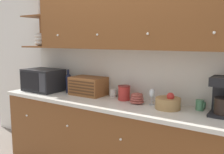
{
  "coord_description": "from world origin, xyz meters",
  "views": [
    {
      "loc": [
        1.58,
        -2.59,
        1.58
      ],
      "look_at": [
        0.0,
        -0.2,
        1.17
      ],
      "focal_mm": 40.0,
      "sensor_mm": 36.0,
      "label": 1
    }
  ],
  "objects_px": {
    "storage_canister": "(124,93)",
    "fruit_basket": "(168,103)",
    "bread_box": "(88,86)",
    "mug": "(113,93)",
    "wine_glass": "(152,94)",
    "microwave": "(43,80)",
    "wine_bottle": "(68,82)",
    "mug_blue_second": "(200,105)",
    "bowl_stack_on_counter": "(137,99)"
  },
  "relations": [
    {
      "from": "storage_canister",
      "to": "fruit_basket",
      "type": "xyz_separation_m",
      "value": [
        0.56,
        -0.08,
        -0.02
      ]
    },
    {
      "from": "bread_box",
      "to": "mug",
      "type": "xyz_separation_m",
      "value": [
        0.31,
        0.09,
        -0.07
      ]
    },
    {
      "from": "storage_canister",
      "to": "wine_glass",
      "type": "distance_m",
      "value": 0.36
    },
    {
      "from": "microwave",
      "to": "storage_canister",
      "type": "distance_m",
      "value": 1.22
    },
    {
      "from": "wine_bottle",
      "to": "mug",
      "type": "height_order",
      "value": "wine_bottle"
    },
    {
      "from": "wine_glass",
      "to": "mug_blue_second",
      "type": "xyz_separation_m",
      "value": [
        0.48,
        0.07,
        -0.07
      ]
    },
    {
      "from": "mug",
      "to": "wine_glass",
      "type": "distance_m",
      "value": 0.58
    },
    {
      "from": "wine_glass",
      "to": "bread_box",
      "type": "bearing_deg",
      "value": 178.87
    },
    {
      "from": "bowl_stack_on_counter",
      "to": "wine_bottle",
      "type": "bearing_deg",
      "value": 179.06
    },
    {
      "from": "wine_bottle",
      "to": "bread_box",
      "type": "distance_m",
      "value": 0.31
    },
    {
      "from": "fruit_basket",
      "to": "mug_blue_second",
      "type": "distance_m",
      "value": 0.31
    },
    {
      "from": "microwave",
      "to": "wine_bottle",
      "type": "relative_size",
      "value": 1.69
    },
    {
      "from": "mug",
      "to": "storage_canister",
      "type": "xyz_separation_m",
      "value": [
        0.21,
        -0.08,
        0.04
      ]
    },
    {
      "from": "storage_canister",
      "to": "wine_glass",
      "type": "bearing_deg",
      "value": -4.29
    },
    {
      "from": "mug",
      "to": "storage_canister",
      "type": "relative_size",
      "value": 0.57
    },
    {
      "from": "wine_bottle",
      "to": "mug_blue_second",
      "type": "xyz_separation_m",
      "value": [
        1.67,
        0.09,
        -0.09
      ]
    },
    {
      "from": "fruit_basket",
      "to": "wine_glass",
      "type": "bearing_deg",
      "value": 164.17
    },
    {
      "from": "mug_blue_second",
      "to": "fruit_basket",
      "type": "bearing_deg",
      "value": -155.24
    },
    {
      "from": "fruit_basket",
      "to": "bowl_stack_on_counter",
      "type": "bearing_deg",
      "value": 176.75
    },
    {
      "from": "storage_canister",
      "to": "mug_blue_second",
      "type": "bearing_deg",
      "value": 3.09
    },
    {
      "from": "microwave",
      "to": "fruit_basket",
      "type": "bearing_deg",
      "value": 1.66
    },
    {
      "from": "bowl_stack_on_counter",
      "to": "wine_glass",
      "type": "height_order",
      "value": "wine_glass"
    },
    {
      "from": "storage_canister",
      "to": "fruit_basket",
      "type": "relative_size",
      "value": 0.67
    },
    {
      "from": "storage_canister",
      "to": "wine_glass",
      "type": "height_order",
      "value": "wine_glass"
    },
    {
      "from": "bowl_stack_on_counter",
      "to": "mug",
      "type": "bearing_deg",
      "value": 160.06
    },
    {
      "from": "wine_bottle",
      "to": "mug_blue_second",
      "type": "distance_m",
      "value": 1.68
    },
    {
      "from": "fruit_basket",
      "to": "storage_canister",
      "type": "bearing_deg",
      "value": 171.49
    },
    {
      "from": "bowl_stack_on_counter",
      "to": "mug_blue_second",
      "type": "distance_m",
      "value": 0.66
    },
    {
      "from": "bread_box",
      "to": "wine_glass",
      "type": "relative_size",
      "value": 2.43
    },
    {
      "from": "wine_bottle",
      "to": "fruit_basket",
      "type": "distance_m",
      "value": 1.39
    },
    {
      "from": "wine_glass",
      "to": "microwave",
      "type": "bearing_deg",
      "value": -176.05
    },
    {
      "from": "microwave",
      "to": "wine_bottle",
      "type": "xyz_separation_m",
      "value": [
        0.38,
        0.09,
        -0.01
      ]
    },
    {
      "from": "microwave",
      "to": "mug_blue_second",
      "type": "height_order",
      "value": "microwave"
    },
    {
      "from": "microwave",
      "to": "wine_bottle",
      "type": "bearing_deg",
      "value": 13.02
    },
    {
      "from": "microwave",
      "to": "fruit_basket",
      "type": "relative_size",
      "value": 2.08
    },
    {
      "from": "mug_blue_second",
      "to": "wine_bottle",
      "type": "bearing_deg",
      "value": -176.83
    },
    {
      "from": "bread_box",
      "to": "wine_glass",
      "type": "bearing_deg",
      "value": -1.13
    },
    {
      "from": "mug",
      "to": "mug_blue_second",
      "type": "bearing_deg",
      "value": -2.08
    },
    {
      "from": "mug",
      "to": "bowl_stack_on_counter",
      "type": "relative_size",
      "value": 0.6
    },
    {
      "from": "wine_bottle",
      "to": "bread_box",
      "type": "relative_size",
      "value": 0.71
    },
    {
      "from": "mug",
      "to": "bowl_stack_on_counter",
      "type": "height_order",
      "value": "bowl_stack_on_counter"
    },
    {
      "from": "microwave",
      "to": "bowl_stack_on_counter",
      "type": "relative_size",
      "value": 3.28
    },
    {
      "from": "microwave",
      "to": "mug_blue_second",
      "type": "bearing_deg",
      "value": 5.04
    },
    {
      "from": "storage_canister",
      "to": "bowl_stack_on_counter",
      "type": "bearing_deg",
      "value": -17.65
    },
    {
      "from": "bread_box",
      "to": "fruit_basket",
      "type": "relative_size",
      "value": 1.73
    },
    {
      "from": "microwave",
      "to": "fruit_basket",
      "type": "xyz_separation_m",
      "value": [
        1.78,
        0.05,
        -0.09
      ]
    },
    {
      "from": "mug_blue_second",
      "to": "storage_canister",
      "type": "bearing_deg",
      "value": -176.91
    },
    {
      "from": "mug",
      "to": "mug_blue_second",
      "type": "xyz_separation_m",
      "value": [
        1.05,
        -0.04,
        0.0
      ]
    },
    {
      "from": "wine_bottle",
      "to": "microwave",
      "type": "bearing_deg",
      "value": -166.98
    },
    {
      "from": "fruit_basket",
      "to": "mug_blue_second",
      "type": "height_order",
      "value": "fruit_basket"
    }
  ]
}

